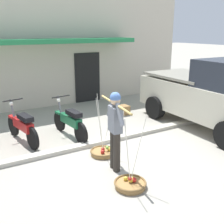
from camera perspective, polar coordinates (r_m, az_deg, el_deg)
The scene contains 10 objects.
ground_plane at distance 6.73m, azimuth 1.68°, elevation -8.39°, with size 90.00×90.00×0.00m, color #9E998C.
sidewalk_curb at distance 7.26m, azimuth -1.28°, elevation -6.01°, with size 20.00×0.24×0.10m, color #BAB4A5.
fruit_vendor at distance 5.56m, azimuth 0.67°, elevation -3.04°, with size 0.28×1.51×1.70m.
fruit_basket_left_side at distance 5.33m, azimuth 3.86°, elevation -14.77°, with size 0.63×0.63×1.45m.
fruit_basket_right_side at distance 6.56m, azimuth -1.85°, elevation -8.34°, with size 0.63×0.63×1.45m.
motorcycle_second_in_row at distance 7.49m, azimuth -18.35°, elevation -2.85°, with size 0.55×1.81×1.09m.
motorcycle_third_in_row at distance 7.55m, azimuth -8.86°, elevation -2.01°, with size 0.54×1.82×1.09m.
parked_truck at distance 8.60m, azimuth 20.91°, elevation 3.40°, with size 2.22×4.75×2.10m.
storefront_building at distance 12.89m, azimuth -18.36°, elevation 12.61°, with size 13.00×6.00×4.20m.
wooden_crate at distance 9.57m, azimuth 2.21°, elevation 0.39°, with size 0.44×0.36×0.32m, color olive.
Camera 1 is at (-3.26, -5.14, 2.87)m, focal length 43.42 mm.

